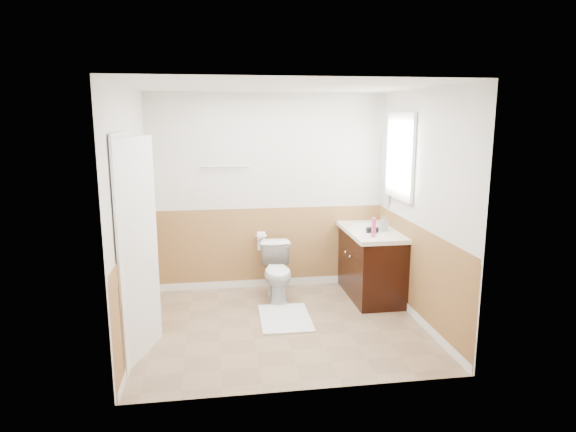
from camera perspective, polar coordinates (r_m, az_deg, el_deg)
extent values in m
plane|color=#8C7051|center=(5.50, -0.65, -12.37)|extent=(3.00, 3.00, 0.00)
plane|color=white|center=(5.04, -0.72, 14.60)|extent=(3.00, 3.00, 0.00)
plane|color=silver|center=(6.40, -2.30, 2.70)|extent=(3.00, 0.00, 3.00)
plane|color=silver|center=(3.88, 1.98, -3.09)|extent=(3.00, 0.00, 3.00)
plane|color=silver|center=(5.15, -17.47, 0.01)|extent=(0.00, 3.00, 3.00)
plane|color=silver|center=(5.54, 14.88, 0.94)|extent=(0.00, 3.00, 3.00)
plane|color=olive|center=(6.54, -2.23, -3.82)|extent=(3.00, 0.00, 3.00)
plane|color=olive|center=(4.14, 1.87, -13.15)|extent=(3.00, 0.00, 3.00)
plane|color=olive|center=(5.34, -16.85, -7.90)|extent=(0.00, 2.60, 2.60)
plane|color=olive|center=(5.71, 14.39, -6.48)|extent=(0.00, 2.60, 2.60)
imported|color=white|center=(6.15, -1.21, -6.40)|extent=(0.40, 0.67, 0.68)
cube|color=silver|center=(5.66, -0.34, -11.55)|extent=(0.57, 0.81, 0.02)
cube|color=black|center=(6.30, 9.44, -5.54)|extent=(0.55, 1.10, 0.80)
sphere|color=silver|center=(6.08, 7.08, -4.62)|extent=(0.03, 0.03, 0.03)
sphere|color=silver|center=(6.26, 6.59, -4.12)|extent=(0.03, 0.03, 0.03)
cube|color=white|center=(6.18, 9.48, -1.77)|extent=(0.60, 1.15, 0.05)
cylinder|color=white|center=(6.32, 9.16, -1.15)|extent=(0.36, 0.36, 0.02)
cylinder|color=silver|center=(6.36, 10.72, -0.57)|extent=(0.02, 0.02, 0.14)
cylinder|color=#CD357E|center=(5.81, 9.74, -1.28)|extent=(0.05, 0.05, 0.22)
imported|color=#9096A2|center=(6.13, 10.88, -0.86)|extent=(0.09, 0.09, 0.17)
cylinder|color=black|center=(6.02, 9.57, -1.55)|extent=(0.14, 0.07, 0.07)
cylinder|color=black|center=(6.09, 9.06, -1.67)|extent=(0.03, 0.03, 0.07)
cube|color=silver|center=(6.50, 10.98, 5.30)|extent=(0.02, 0.35, 0.90)
cube|color=white|center=(6.00, 12.64, 6.65)|extent=(0.04, 0.80, 1.00)
cube|color=white|center=(6.01, 12.78, 6.65)|extent=(0.01, 0.70, 0.90)
cube|color=white|center=(4.75, -16.91, -3.74)|extent=(0.29, 0.78, 2.04)
cube|color=white|center=(4.76, -17.83, -3.64)|extent=(0.02, 0.92, 2.10)
sphere|color=silver|center=(5.07, -15.68, -3.52)|extent=(0.06, 0.06, 0.06)
cylinder|color=silver|center=(6.27, -7.30, 5.65)|extent=(0.62, 0.02, 0.02)
cylinder|color=silver|center=(6.43, -3.07, -2.27)|extent=(0.14, 0.02, 0.02)
cylinder|color=white|center=(6.43, -3.07, -2.27)|extent=(0.10, 0.11, 0.11)
cube|color=white|center=(6.45, -3.06, -3.22)|extent=(0.10, 0.01, 0.16)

